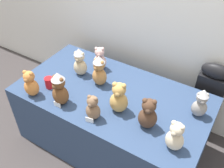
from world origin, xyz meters
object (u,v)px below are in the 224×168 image
Objects in this scene: teddy_bear_chestnut at (59,89)px; teddy_bear_mocha at (93,108)px; teddy_bear_cream at (175,137)px; teddy_bear_blush at (100,59)px; teddy_bear_ash at (201,103)px; teddy_bear_cocoa at (148,114)px; teddy_bear_ginger at (31,84)px; instrument_case at (206,101)px; teddy_bear_sand at (80,62)px; teddy_bear_caramel at (99,71)px; teddy_bear_honey at (119,98)px; party_cup_red at (49,83)px; display_table at (112,119)px.

teddy_bear_mocha is at bearing 1.24° from teddy_bear_chestnut.
teddy_bear_blush is (-1.03, 0.55, -0.01)m from teddy_bear_cream.
teddy_bear_chestnut is at bearing -179.62° from teddy_bear_ash.
teddy_bear_cream is 0.91× the size of teddy_bear_cocoa.
teddy_bear_ginger is 1.10m from teddy_bear_cocoa.
teddy_bear_sand reaches higher than instrument_case.
teddy_bear_cream is at bearing -121.35° from teddy_bear_ash.
teddy_bear_ginger is (-1.34, -0.12, -0.00)m from teddy_bear_cream.
teddy_bear_ash reaches higher than teddy_bear_blush.
teddy_bear_sand is 0.26m from teddy_bear_caramel.
teddy_bear_honey reaches higher than party_cup_red.
teddy_bear_cocoa is at bearing 169.33° from teddy_bear_cream.
instrument_case is at bearing 35.55° from teddy_bear_caramel.
teddy_bear_caramel is 0.50m from party_cup_red.
teddy_bear_caramel is at bearing 37.18° from party_cup_red.
teddy_bear_cocoa is at bearing 13.40° from teddy_bear_mocha.
teddy_bear_mocha is 0.46m from teddy_bear_caramel.
display_table is 6.07× the size of teddy_bear_cocoa.
display_table is 0.88m from teddy_bear_ginger.
teddy_bear_cream reaches higher than display_table.
teddy_bear_mocha is (-0.69, -0.07, -0.01)m from teddy_bear_cream.
teddy_bear_honey is 0.41m from teddy_bear_caramel.
instrument_case is at bearing -9.14° from teddy_bear_blush.
teddy_bear_caramel is at bearing 32.88° from teddy_bear_ginger.
teddy_bear_ginger is at bearing -109.65° from party_cup_red.
teddy_bear_cocoa is at bearing 2.47° from party_cup_red.
teddy_bear_ginger reaches higher than display_table.
party_cup_red is (-0.73, -0.08, -0.09)m from teddy_bear_honey.
display_table is at bearing 166.63° from teddy_bear_cream.
teddy_bear_blush is at bearing 121.69° from teddy_bear_honey.
teddy_bear_cream is 1.10× the size of teddy_bear_mocha.
teddy_bear_ginger is at bearing -168.46° from teddy_bear_chestnut.
teddy_bear_ash is 1.15× the size of teddy_bear_mocha.
instrument_case reaches higher than display_table.
teddy_bear_chestnut is 1.12× the size of teddy_bear_sand.
teddy_bear_chestnut is 0.79m from teddy_bear_cocoa.
display_table is 6.94× the size of teddy_bear_blush.
teddy_bear_sand is at bearing 141.04° from teddy_bear_honey.
teddy_bear_sand reaches higher than teddy_bear_ash.
teddy_bear_ginger is (-1.40, -0.55, -0.01)m from teddy_bear_ash.
party_cup_red is (-0.60, 0.11, -0.06)m from teddy_bear_mocha.
teddy_bear_ash is 1.21m from teddy_bear_sand.
teddy_bear_ash is 1.40m from party_cup_red.
party_cup_red is at bearing -146.51° from instrument_case.
instrument_case is 1.05m from teddy_bear_honey.
teddy_bear_ginger is at bearing -141.45° from teddy_bear_blush.
instrument_case is at bearing 65.91° from teddy_bear_ash.
instrument_case is at bearing 23.29° from teddy_bear_ginger.
teddy_bear_cream is 0.80× the size of teddy_bear_chestnut.
teddy_bear_cocoa is at bearing -57.95° from teddy_bear_blush.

